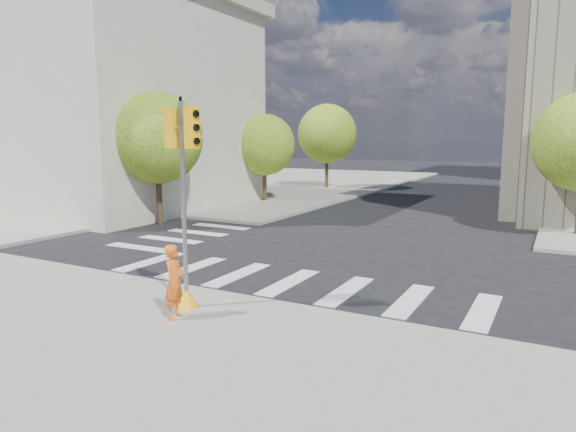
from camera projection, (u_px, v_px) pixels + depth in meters
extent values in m
plane|color=black|center=(320.00, 268.00, 16.79)|extent=(160.00, 160.00, 0.00)
cube|color=gray|center=(244.00, 182.00, 48.78)|extent=(28.00, 40.00, 0.15)
cube|color=beige|center=(85.00, 109.00, 32.22)|extent=(18.00, 14.00, 12.00)
cube|color=#B2AD9E|center=(79.00, 4.00, 31.27)|extent=(19.00, 15.00, 0.80)
cylinder|color=#382616|center=(159.00, 200.00, 25.01)|extent=(0.28, 0.28, 2.45)
sphere|color=#2D671D|center=(157.00, 138.00, 24.56)|extent=(4.40, 4.40, 4.40)
cylinder|color=#382616|center=(265.00, 186.00, 33.73)|extent=(0.28, 0.28, 2.17)
sphere|color=#2D671D|center=(264.00, 145.00, 33.33)|extent=(4.00, 4.00, 4.00)
cylinder|color=#382616|center=(327.00, 173.00, 42.40)|extent=(0.28, 0.28, 2.62)
sphere|color=#2D671D|center=(327.00, 134.00, 41.91)|extent=(4.80, 4.80, 4.80)
cylinder|color=#382616|center=(575.00, 185.00, 32.23)|extent=(0.28, 0.28, 2.52)
cylinder|color=#382616|center=(573.00, 175.00, 42.70)|extent=(0.28, 0.28, 2.27)
sphere|color=#2D671D|center=(576.00, 142.00, 42.28)|extent=(4.00, 4.00, 4.00)
cone|color=yellow|center=(187.00, 297.00, 12.44)|extent=(0.56, 0.56, 0.50)
cylinder|color=gray|center=(184.00, 207.00, 12.11)|extent=(0.11, 0.11, 4.90)
cylinder|color=black|center=(180.00, 99.00, 11.73)|extent=(0.07, 0.07, 0.12)
cylinder|color=gray|center=(181.00, 128.00, 11.83)|extent=(0.89, 0.26, 0.06)
cube|color=yellow|center=(171.00, 128.00, 12.08)|extent=(0.34, 0.28, 0.95)
cube|color=yellow|center=(192.00, 128.00, 11.58)|extent=(0.34, 0.28, 0.95)
imported|color=orange|center=(174.00, 282.00, 11.58)|extent=(0.54, 0.70, 1.71)
cube|color=white|center=(75.00, 213.00, 26.13)|extent=(5.98, 1.46, 0.50)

